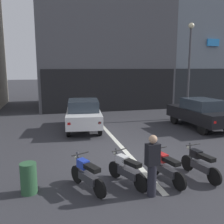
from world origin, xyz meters
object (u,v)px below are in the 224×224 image
(car_black_parked_kerbside, at_px, (200,112))
(street_lamp, at_px, (189,61))
(motorcycle_red_row_centre, at_px, (166,167))
(motorcycle_blue_row_leftmost, at_px, (87,174))
(motorcycle_black_row_right_mid, at_px, (200,163))
(car_white_crossing_near, at_px, (83,114))
(person_by_motorcycles, at_px, (152,165))
(motorcycle_white_row_left_mid, at_px, (127,169))
(trash_bin, at_px, (29,178))

(car_black_parked_kerbside, relative_size, street_lamp, 0.70)
(motorcycle_red_row_centre, bearing_deg, motorcycle_blue_row_leftmost, 177.94)
(motorcycle_blue_row_leftmost, relative_size, motorcycle_black_row_right_mid, 0.93)
(car_white_crossing_near, xyz_separation_m, person_by_motorcycles, (0.78, -7.54, -0.03))
(motorcycle_white_row_left_mid, relative_size, motorcycle_red_row_centre, 0.95)
(street_lamp, height_order, motorcycle_white_row_left_mid, street_lamp)
(motorcycle_red_row_centre, bearing_deg, car_white_crossing_near, 102.30)
(motorcycle_white_row_left_mid, height_order, trash_bin, motorcycle_white_row_left_mid)
(motorcycle_blue_row_leftmost, xyz_separation_m, person_by_motorcycles, (1.61, -0.75, 0.40))
(car_white_crossing_near, distance_m, motorcycle_blue_row_leftmost, 6.86)
(trash_bin, bearing_deg, motorcycle_black_row_right_mid, -2.74)
(motorcycle_blue_row_leftmost, xyz_separation_m, motorcycle_red_row_centre, (2.33, -0.08, 0.00))
(street_lamp, height_order, motorcycle_black_row_right_mid, street_lamp)
(car_white_crossing_near, relative_size, motorcycle_red_row_centre, 2.61)
(street_lamp, bearing_deg, motorcycle_red_row_centre, -123.86)
(car_white_crossing_near, height_order, motorcycle_blue_row_leftmost, car_white_crossing_near)
(car_black_parked_kerbside, bearing_deg, motorcycle_black_row_right_mid, -123.03)
(motorcycle_blue_row_leftmost, bearing_deg, motorcycle_black_row_right_mid, -0.82)
(street_lamp, xyz_separation_m, trash_bin, (-9.38, -7.91, -3.32))
(motorcycle_black_row_right_mid, bearing_deg, motorcycle_blue_row_leftmost, 179.18)
(motorcycle_blue_row_leftmost, bearing_deg, person_by_motorcycles, -24.89)
(motorcycle_white_row_left_mid, bearing_deg, trash_bin, 176.95)
(car_white_crossing_near, distance_m, trash_bin, 7.03)
(motorcycle_white_row_left_mid, height_order, person_by_motorcycles, person_by_motorcycles)
(car_white_crossing_near, bearing_deg, motorcycle_blue_row_leftmost, -97.01)
(motorcycle_black_row_right_mid, bearing_deg, car_black_parked_kerbside, 56.97)
(motorcycle_red_row_centre, relative_size, motorcycle_black_row_right_mid, 0.99)
(motorcycle_blue_row_leftmost, xyz_separation_m, motorcycle_black_row_right_mid, (3.50, -0.05, 0.00))
(car_white_crossing_near, xyz_separation_m, trash_bin, (-2.39, -6.60, -0.46))
(trash_bin, bearing_deg, car_white_crossing_near, 70.09)
(motorcycle_black_row_right_mid, distance_m, trash_bin, 5.06)
(car_black_parked_kerbside, height_order, motorcycle_blue_row_leftmost, car_black_parked_kerbside)
(motorcycle_blue_row_leftmost, height_order, motorcycle_white_row_left_mid, same)
(car_black_parked_kerbside, xyz_separation_m, motorcycle_blue_row_leftmost, (-7.15, -5.56, -0.43))
(street_lamp, relative_size, motorcycle_red_row_centre, 3.69)
(motorcycle_red_row_centre, xyz_separation_m, motorcycle_black_row_right_mid, (1.17, 0.03, 0.00))
(car_black_parked_kerbside, bearing_deg, street_lamp, 75.09)
(car_black_parked_kerbside, distance_m, motorcycle_black_row_right_mid, 6.71)
(car_black_parked_kerbside, xyz_separation_m, street_lamp, (0.68, 2.54, 2.86))
(motorcycle_blue_row_leftmost, bearing_deg, trash_bin, 172.96)
(motorcycle_white_row_left_mid, bearing_deg, street_lamp, 50.41)
(street_lamp, distance_m, motorcycle_blue_row_leftmost, 11.73)
(car_black_parked_kerbside, xyz_separation_m, trash_bin, (-8.71, -5.37, -0.46))
(motorcycle_black_row_right_mid, height_order, person_by_motorcycles, person_by_motorcycles)
(car_white_crossing_near, relative_size, street_lamp, 0.71)
(person_by_motorcycles, height_order, trash_bin, person_by_motorcycles)
(car_white_crossing_near, height_order, person_by_motorcycles, person_by_motorcycles)
(person_by_motorcycles, bearing_deg, car_white_crossing_near, 95.89)
(motorcycle_white_row_left_mid, bearing_deg, car_white_crossing_near, 92.81)
(motorcycle_blue_row_leftmost, bearing_deg, street_lamp, 45.99)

